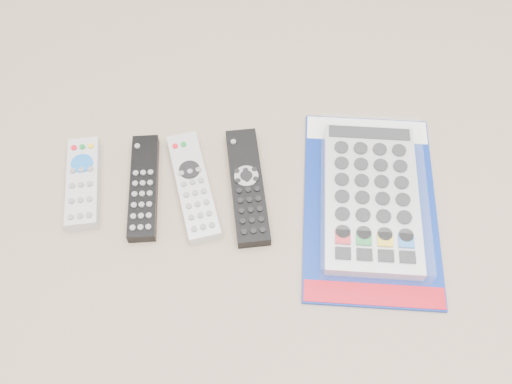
{
  "coord_description": "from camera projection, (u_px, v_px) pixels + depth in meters",
  "views": [
    {
      "loc": [
        0.01,
        -0.45,
        0.77
      ],
      "look_at": [
        0.04,
        0.01,
        0.01
      ],
      "focal_mm": 40.0,
      "sensor_mm": 36.0,
      "label": 1
    }
  ],
  "objects": [
    {
      "name": "remote_slim_black",
      "position": [
        144.0,
        187.0,
        0.9
      ],
      "size": [
        0.04,
        0.19,
        0.02
      ],
      "rotation": [
        0.0,
        0.0,
        -0.01
      ],
      "color": "black",
      "rests_on": "ground"
    },
    {
      "name": "remote_silver_dvd",
      "position": [
        193.0,
        186.0,
        0.9
      ],
      "size": [
        0.08,
        0.2,
        0.02
      ],
      "rotation": [
        0.0,
        0.0,
        0.18
      ],
      "color": "silver",
      "rests_on": "ground"
    },
    {
      "name": "jumbo_remote_packaged",
      "position": [
        371.0,
        196.0,
        0.88
      ],
      "size": [
        0.25,
        0.36,
        0.04
      ],
      "rotation": [
        0.0,
        0.0,
        -0.14
      ],
      "color": "navy",
      "rests_on": "ground"
    },
    {
      "name": "remote_large_black",
      "position": [
        247.0,
        186.0,
        0.9
      ],
      "size": [
        0.06,
        0.21,
        0.02
      ],
      "rotation": [
        0.0,
        0.0,
        0.04
      ],
      "color": "black",
      "rests_on": "ground"
    },
    {
      "name": "remote_small_grey",
      "position": [
        83.0,
        183.0,
        0.9
      ],
      "size": [
        0.06,
        0.16,
        0.02
      ],
      "rotation": [
        0.0,
        0.0,
        0.06
      ],
      "color": "#B4B4B6",
      "rests_on": "ground"
    }
  ]
}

